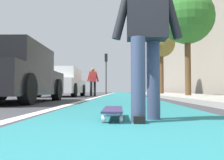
% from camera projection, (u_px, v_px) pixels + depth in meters
% --- Properties ---
extents(ground_plane, '(80.00, 80.00, 0.00)m').
position_uv_depth(ground_plane, '(124.00, 98.00, 11.11)').
color(ground_plane, '#38383D').
extents(bike_lane_paint, '(56.00, 2.19, 0.00)m').
position_uv_depth(bike_lane_paint, '(122.00, 94.00, 25.09)').
color(bike_lane_paint, '#237075').
rests_on(bike_lane_paint, ground).
extents(lane_stripe_white, '(52.00, 0.16, 0.01)m').
position_uv_depth(lane_stripe_white, '(108.00, 94.00, 21.14)').
color(lane_stripe_white, silver).
rests_on(lane_stripe_white, ground).
extents(sidewalk_curb, '(52.00, 3.20, 0.11)m').
position_uv_depth(sidewalk_curb, '(164.00, 94.00, 18.98)').
color(sidewalk_curb, '#9E9B93').
rests_on(sidewalk_curb, ground).
extents(building_facade, '(40.00, 1.20, 13.37)m').
position_uv_depth(building_facade, '(190.00, 22.00, 23.15)').
color(building_facade, gray).
rests_on(building_facade, ground).
extents(skateboard, '(0.84, 0.21, 0.11)m').
position_uv_depth(skateboard, '(113.00, 110.00, 2.65)').
color(skateboard, white).
rests_on(skateboard, ground).
extents(skater_person, '(0.46, 0.72, 1.64)m').
position_uv_depth(skater_person, '(146.00, 28.00, 2.53)').
color(skater_person, '#384260').
rests_on(skater_person, ground).
extents(parked_car_near, '(4.37, 2.11, 1.50)m').
position_uv_depth(parked_car_near, '(11.00, 75.00, 6.55)').
color(parked_car_near, black).
rests_on(parked_car_near, ground).
extents(parked_car_mid, '(4.56, 1.97, 1.49)m').
position_uv_depth(parked_car_mid, '(63.00, 83.00, 13.17)').
color(parked_car_mid, silver).
rests_on(parked_car_mid, ground).
extents(traffic_light, '(0.33, 0.28, 4.07)m').
position_uv_depth(traffic_light, '(106.00, 66.00, 25.25)').
color(traffic_light, '#2D2D2D').
rests_on(traffic_light, ground).
extents(street_tree_mid, '(2.31, 2.31, 4.64)m').
position_uv_depth(street_tree_mid, '(187.00, 18.00, 10.79)').
color(street_tree_mid, brown).
rests_on(street_tree_mid, ground).
extents(street_tree_far, '(1.97, 1.97, 4.67)m').
position_uv_depth(street_tree_far, '(161.00, 45.00, 17.81)').
color(street_tree_far, brown).
rests_on(street_tree_far, ground).
extents(pedestrian_distant, '(0.48, 0.75, 1.71)m').
position_uv_depth(pedestrian_distant, '(93.00, 80.00, 15.20)').
color(pedestrian_distant, black).
rests_on(pedestrian_distant, ground).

